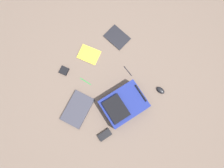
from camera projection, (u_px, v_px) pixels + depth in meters
name	position (u px, v px, depth m)	size (l,w,h in m)	color
ground_plane	(112.00, 88.00, 2.12)	(3.90, 3.90, 0.00)	brown
backpack	(123.00, 105.00, 2.00)	(0.51, 0.45, 0.20)	navy
laptop	(77.00, 109.00, 2.06)	(0.39, 0.29, 0.03)	#24242C
book_manual	(117.00, 37.00, 2.23)	(0.22, 0.28, 0.01)	silver
book_red	(89.00, 55.00, 2.19)	(0.22, 0.26, 0.02)	silver
computer_mouse	(161.00, 90.00, 2.10)	(0.06, 0.10, 0.03)	black
power_brick	(105.00, 135.00, 2.01)	(0.07, 0.14, 0.04)	black
pen_black	(86.00, 81.00, 2.13)	(0.01, 0.01, 0.14)	#198C33
pen_blue	(128.00, 71.00, 2.16)	(0.01, 0.01, 0.14)	black
earbud_pouch	(64.00, 71.00, 2.15)	(0.09, 0.09, 0.03)	black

